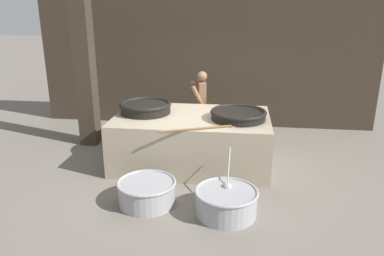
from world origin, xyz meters
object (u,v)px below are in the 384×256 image
Objects in this scene: giant_wok_far at (238,114)px; prep_bowl_meat at (147,191)px; prep_bowl_vegetables at (226,201)px; giant_wok_near at (146,107)px; cook at (201,104)px.

prep_bowl_meat is at bearing -131.86° from giant_wok_far.
prep_bowl_meat is at bearing 172.46° from prep_bowl_vegetables.
giant_wok_near is 2.03m from prep_bowl_meat.
giant_wok_near is at bearing 103.48° from prep_bowl_meat.
prep_bowl_meat is at bearing -76.52° from giant_wok_near.
cook reaches higher than giant_wok_far.
prep_bowl_meat is (-1.41, -1.57, -0.88)m from giant_wok_far.
giant_wok_near reaches higher than prep_bowl_vegetables.
giant_wok_near is at bearing 131.15° from prep_bowl_vegetables.
prep_bowl_vegetables is (-0.13, -1.74, -0.87)m from giant_wok_far.
giant_wok_near is 1.08× the size of prep_bowl_meat.
giant_wok_far is 2.28m from prep_bowl_meat.
prep_bowl_vegetables is 1.28m from prep_bowl_meat.
prep_bowl_meat is (-1.27, 0.17, -0.01)m from prep_bowl_vegetables.
cook is at bearing 102.59° from prep_bowl_vegetables.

